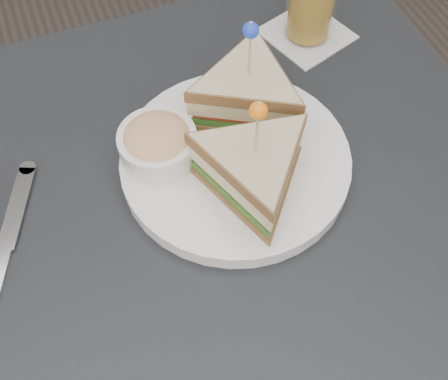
% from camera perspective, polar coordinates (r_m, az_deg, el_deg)
% --- Properties ---
extents(table, '(0.80, 0.80, 0.75)m').
position_cam_1_polar(table, '(0.74, -0.44, -6.21)').
color(table, black).
rests_on(table, ground).
extents(plate_meal, '(0.37, 0.37, 0.17)m').
position_cam_1_polar(plate_meal, '(0.68, 1.44, 5.28)').
color(plate_meal, white).
rests_on(plate_meal, table).
extents(cutlery_knife, '(0.10, 0.20, 0.01)m').
position_cam_1_polar(cutlery_knife, '(0.70, -21.16, -5.05)').
color(cutlery_knife, silver).
rests_on(cutlery_knife, table).
extents(drink_set, '(0.14, 0.14, 0.14)m').
position_cam_1_polar(drink_set, '(0.85, 8.92, 18.56)').
color(drink_set, silver).
rests_on(drink_set, table).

